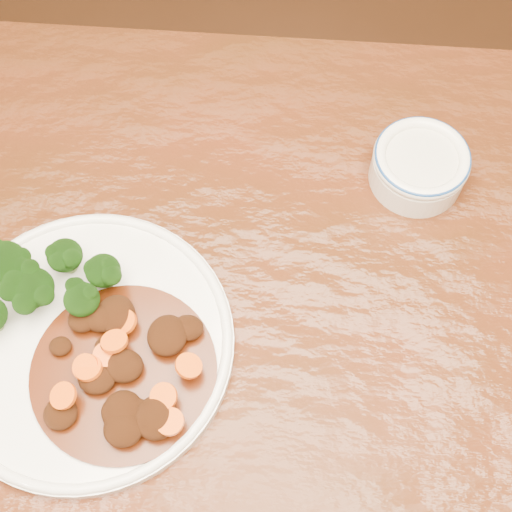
{
  "coord_description": "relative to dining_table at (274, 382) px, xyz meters",
  "views": [
    {
      "loc": [
        0.0,
        -0.24,
        1.47
      ],
      "look_at": [
        -0.03,
        0.11,
        0.77
      ],
      "focal_mm": 50.0,
      "sensor_mm": 36.0,
      "label": 1
    }
  ],
  "objects": [
    {
      "name": "mince_stew",
      "position": [
        -0.15,
        -0.03,
        0.11
      ],
      "size": [
        0.19,
        0.19,
        0.03
      ],
      "color": "#4C1B08",
      "rests_on": "dinner_plate"
    },
    {
      "name": "dip_bowl",
      "position": [
        0.15,
        0.24,
        0.11
      ],
      "size": [
        0.11,
        0.11,
        0.05
      ],
      "rotation": [
        0.0,
        0.0,
        -0.29
      ],
      "color": "white",
      "rests_on": "dining_table"
    },
    {
      "name": "ground",
      "position": [
        0.0,
        0.0,
        -0.67
      ],
      "size": [
        4.0,
        4.0,
        0.0
      ],
      "primitive_type": "plane",
      "color": "#412110",
      "rests_on": "ground"
    },
    {
      "name": "broccoli_florets",
      "position": [
        -0.25,
        0.05,
        0.12
      ],
      "size": [
        0.15,
        0.11,
        0.05
      ],
      "color": "olive",
      "rests_on": "dinner_plate"
    },
    {
      "name": "dinner_plate",
      "position": [
        -0.2,
        -0.0,
        0.09
      ],
      "size": [
        0.31,
        0.31,
        0.02
      ],
      "rotation": [
        0.0,
        0.0,
        -0.23
      ],
      "color": "white",
      "rests_on": "dining_table"
    },
    {
      "name": "dining_table",
      "position": [
        0.0,
        0.0,
        0.0
      ],
      "size": [
        1.52,
        0.93,
        0.75
      ],
      "rotation": [
        0.0,
        0.0,
        0.02
      ],
      "color": "#511E0E",
      "rests_on": "ground"
    }
  ]
}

